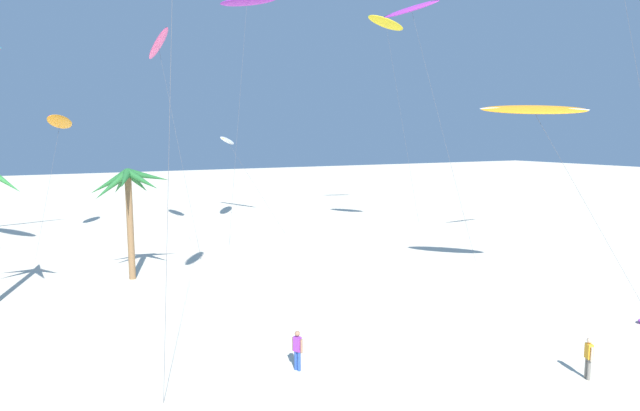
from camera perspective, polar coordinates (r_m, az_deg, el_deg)
palm_tree_4 at (r=36.38m, az=-19.84°, el=1.62°), size 5.05×4.90×7.29m
flying_kite_0 at (r=34.56m, az=21.90°, el=9.51°), size 6.32×7.69×11.37m
flying_kite_3 at (r=53.67m, az=-26.10°, el=8.06°), size 4.15×11.21×11.55m
flying_kite_4 at (r=63.61m, az=7.08°, el=18.83°), size 4.80×6.72×22.90m
flying_kite_5 at (r=58.74m, az=-9.90°, el=6.88°), size 4.49×13.48×9.54m
flying_kite_6 at (r=48.23m, az=9.76°, el=20.03°), size 3.57×10.95×20.77m
flying_kite_8 at (r=52.28m, az=-7.84°, el=20.85°), size 5.49×8.10×22.28m
flying_kite_10 at (r=49.84m, az=-16.96°, el=16.19°), size 1.37×13.01×18.30m
person_mid_field at (r=22.05m, az=-2.44°, el=-15.10°), size 0.31×0.47×1.64m
person_far_watcher at (r=23.70m, az=26.83°, el=-14.24°), size 0.31×0.47×1.66m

